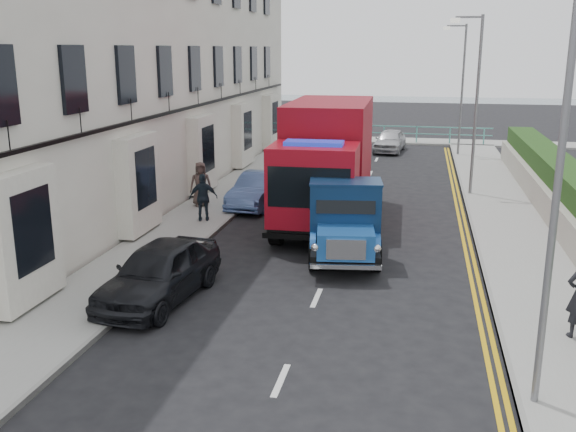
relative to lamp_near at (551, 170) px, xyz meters
The scene contains 19 objects.
ground 6.12m from the lamp_near, 154.42° to the left, with size 120.00×120.00×0.00m, color black.
pavement_west 14.98m from the lamp_near, 130.45° to the left, with size 2.40×38.00×0.12m, color gray.
pavement_east 11.74m from the lamp_near, 84.17° to the left, with size 2.60×38.00×0.12m, color gray.
promenade 31.53m from the lamp_near, 97.67° to the left, with size 30.00×2.50×0.12m, color gray.
sea_plane 62.27m from the lamp_near, 93.85° to the left, with size 120.00×120.00×0.00m, color #4C6068.
terrace_west 20.52m from the lamp_near, 132.29° to the left, with size 6.31×30.20×14.25m.
seafront_railing 30.68m from the lamp_near, 97.88° to the left, with size 13.00×0.08×1.11m.
lamp_near is the anchor object (origin of this frame).
lamp_mid 16.00m from the lamp_near, 90.00° to the left, with size 1.23×0.18×7.00m.
lamp_far 26.00m from the lamp_near, 90.00° to the left, with size 1.23×0.18×7.00m.
bedford_lorry 8.43m from the lamp_near, 119.34° to the left, with size 2.51×5.01×2.28m.
red_lorry 12.33m from the lamp_near, 114.29° to the left, with size 2.77×7.72×4.01m.
parked_car_front 9.02m from the lamp_near, 157.96° to the left, with size 1.64×4.08×1.39m, color black.
parked_car_mid 15.20m from the lamp_near, 121.65° to the left, with size 1.34×3.83×1.26m, color #4F6CA9.
parked_car_rear 18.68m from the lamp_near, 111.63° to the left, with size 2.04×5.03×1.46m, color #B9B9BE.
seafront_car_left 25.52m from the lamp_near, 106.18° to the left, with size 2.53×5.48×1.52m, color black.
seafront_car_right 27.35m from the lamp_near, 97.71° to the left, with size 1.51×3.75×1.28m, color #BABABF.
pedestrian_west_near 13.64m from the lamp_near, 132.46° to the left, with size 0.94×0.39×1.60m, color #1B2631.
pedestrian_west_far 15.60m from the lamp_near, 129.62° to the left, with size 0.80×0.52×1.64m, color #483833.
Camera 1 is at (2.22, -12.12, 5.77)m, focal length 40.00 mm.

